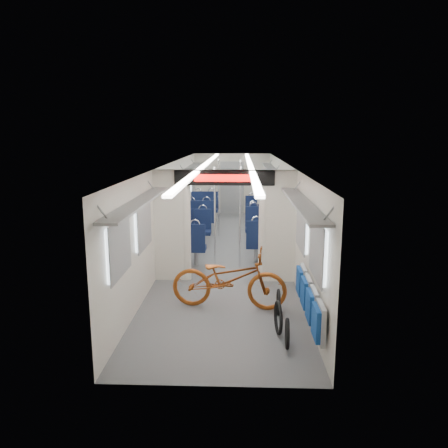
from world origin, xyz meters
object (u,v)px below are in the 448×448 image
(bicycle, at_px, (229,279))
(bike_hoop_b, at_px, (278,319))
(flip_bench, at_px, (309,299))
(stanchion_far_left, at_px, (219,198))
(stanchion_near_left, at_px, (215,218))
(bike_hoop_c, at_px, (278,304))
(seat_bay_near_right, at_px, (264,231))
(seat_bay_far_left, at_px, (202,210))
(seat_bay_far_right, at_px, (259,213))
(stanchion_far_right, at_px, (240,201))
(stanchion_near_right, at_px, (240,218))
(seat_bay_near_left, at_px, (190,234))
(bike_hoop_a, at_px, (287,335))

(bicycle, relative_size, bike_hoop_b, 3.81)
(flip_bench, xyz_separation_m, stanchion_far_left, (-1.68, 6.65, 0.57))
(bike_hoop_b, xyz_separation_m, stanchion_near_left, (-1.15, 3.36, 0.91))
(bike_hoop_b, height_order, bike_hoop_c, bike_hoop_b)
(bike_hoop_b, relative_size, stanchion_near_left, 0.23)
(bicycle, bearing_deg, seat_bay_near_right, -6.02)
(seat_bay_far_left, bearing_deg, seat_bay_far_right, -6.13)
(seat_bay_far_right, relative_size, stanchion_far_right, 0.83)
(flip_bench, bearing_deg, seat_bay_far_left, 106.09)
(bike_hoop_b, bearing_deg, stanchion_far_left, 100.53)
(seat_bay_far_left, bearing_deg, stanchion_near_left, -81.38)
(stanchion_near_left, relative_size, stanchion_near_right, 1.00)
(bicycle, xyz_separation_m, stanchion_near_left, (-0.38, 2.34, 0.62))
(bicycle, xyz_separation_m, seat_bay_near_right, (0.80, 3.78, 0.03))
(seat_bay_far_right, bearing_deg, bike_hoop_c, -89.68)
(bike_hoop_c, relative_size, seat_bay_near_right, 0.21)
(seat_bay_near_left, relative_size, seat_bay_far_left, 0.95)
(bicycle, relative_size, stanchion_far_left, 0.88)
(stanchion_far_left, bearing_deg, bike_hoop_a, -79.42)
(bike_hoop_c, height_order, stanchion_far_left, stanchion_far_left)
(bike_hoop_a, xyz_separation_m, stanchion_far_right, (-0.69, 6.55, 0.95))
(bike_hoop_a, relative_size, seat_bay_near_left, 0.21)
(seat_bay_near_left, bearing_deg, seat_bay_near_right, 11.72)
(seat_bay_far_left, bearing_deg, stanchion_far_right, -55.34)
(bike_hoop_a, distance_m, seat_bay_near_left, 5.26)
(bicycle, xyz_separation_m, bike_hoop_a, (0.87, -1.48, -0.33))
(stanchion_far_left, bearing_deg, flip_bench, -75.86)
(bicycle, bearing_deg, bike_hoop_a, -143.67)
(seat_bay_near_right, xyz_separation_m, stanchion_near_right, (-0.62, -1.38, 0.59))
(seat_bay_near_left, height_order, stanchion_near_left, stanchion_near_left)
(bike_hoop_c, bearing_deg, bike_hoop_b, -95.23)
(flip_bench, height_order, seat_bay_near_right, seat_bay_near_right)
(bicycle, xyz_separation_m, stanchion_near_right, (0.19, 2.40, 0.62))
(seat_bay_near_left, relative_size, stanchion_near_right, 0.94)
(bicycle, bearing_deg, stanchion_near_left, 15.17)
(seat_bay_near_left, bearing_deg, seat_bay_far_right, 60.30)
(bike_hoop_b, xyz_separation_m, stanchion_far_right, (-0.60, 6.10, 0.91))
(bicycle, height_order, seat_bay_far_right, bicycle)
(seat_bay_far_left, distance_m, stanchion_near_right, 4.68)
(seat_bay_near_left, height_order, seat_bay_far_right, seat_bay_near_left)
(bike_hoop_c, relative_size, stanchion_near_right, 0.20)
(seat_bay_far_left, bearing_deg, stanchion_far_left, -64.48)
(bicycle, height_order, stanchion_far_left, stanchion_far_left)
(stanchion_near_right, bearing_deg, seat_bay_near_left, 141.61)
(flip_bench, height_order, seat_bay_far_left, seat_bay_far_left)
(flip_bench, bearing_deg, seat_bay_far_right, 93.10)
(bike_hoop_c, distance_m, seat_bay_far_right, 6.99)
(bike_hoop_b, xyz_separation_m, stanchion_near_right, (-0.59, 3.43, 0.91))
(bike_hoop_b, bearing_deg, seat_bay_far_right, 89.80)
(bike_hoop_b, height_order, seat_bay_far_left, seat_bay_far_left)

